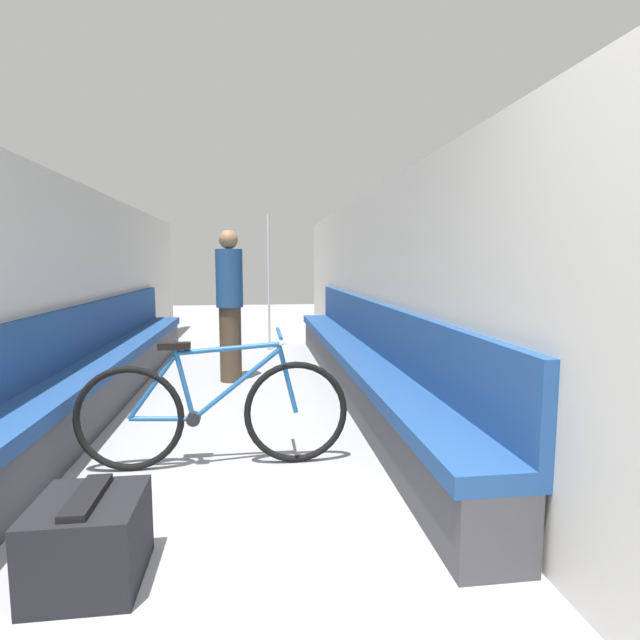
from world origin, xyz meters
TOP-DOWN VIEW (x-y plane):
  - wall_left at (-1.48, 3.81)m, footprint 0.10×10.81m
  - wall_right at (1.48, 3.81)m, footprint 0.10×10.81m
  - bench_seat_row_left at (-1.24, 3.94)m, footprint 0.43×6.28m
  - bench_seat_row_right at (1.24, 3.94)m, footprint 0.43×6.28m
  - bicycle at (-0.08, 2.21)m, footprint 1.78×0.46m
  - grab_pole_near at (0.42, 6.67)m, footprint 0.08×0.08m
  - passenger_standing at (-0.08, 4.64)m, footprint 0.30×0.30m
  - luggage_bag at (-0.51, 1.05)m, footprint 0.43×0.45m

SIDE VIEW (x-z plane):
  - luggage_bag at x=-0.51m, z-range -0.01..0.38m
  - bench_seat_row_left at x=-1.24m, z-range -0.16..0.80m
  - bench_seat_row_right at x=1.24m, z-range -0.16..0.80m
  - bicycle at x=-0.08m, z-range -0.08..0.82m
  - passenger_standing at x=-0.08m, z-range 0.03..1.74m
  - grab_pole_near at x=0.42m, z-range -0.03..2.05m
  - wall_left at x=-1.48m, z-range 0.00..2.10m
  - wall_right at x=1.48m, z-range 0.00..2.10m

